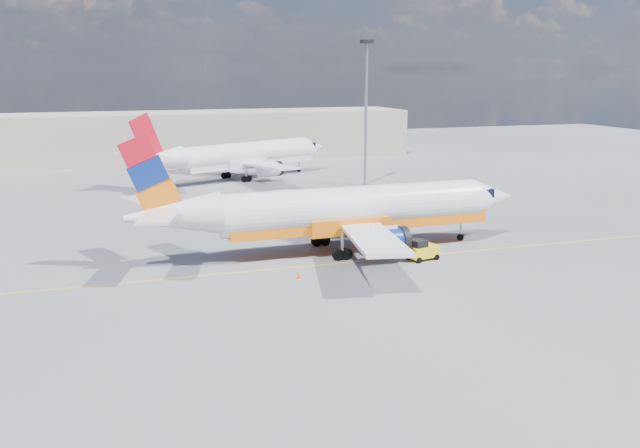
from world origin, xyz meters
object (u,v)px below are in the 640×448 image
object	(u,v)px
main_jet	(342,211)
gse_tug	(422,250)
traffic_cone	(299,276)
second_jet	(241,156)

from	to	relation	value
main_jet	gse_tug	xyz separation A→B (m)	(5.21, -4.65, -2.72)
traffic_cone	main_jet	bearing A→B (deg)	48.45
main_jet	gse_tug	size ratio (longest dim) A/B	13.16
second_jet	gse_tug	size ratio (longest dim) A/B	12.04
main_jet	second_jet	xyz separation A→B (m)	(0.85, 42.51, -0.24)
gse_tug	traffic_cone	size ratio (longest dim) A/B	5.16
main_jet	second_jet	distance (m)	42.52
gse_tug	main_jet	bearing A→B (deg)	124.82
second_jet	traffic_cone	bearing A→B (deg)	-122.26
gse_tug	traffic_cone	xyz separation A→B (m)	(-11.09, -2.00, -0.57)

